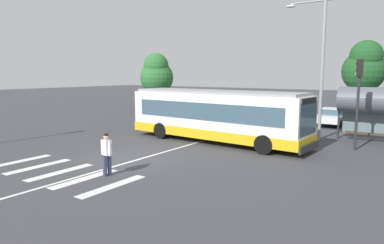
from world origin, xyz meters
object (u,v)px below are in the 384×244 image
(bus_stop_shelter, at_px, (378,101))
(background_tree_left, at_px, (157,74))
(parked_car_black, at_px, (241,110))
(traffic_light_far_corner, at_px, (358,90))
(city_transit_bus, at_px, (216,116))
(parked_car_champagne, at_px, (267,112))
(parked_car_blue, at_px, (369,118))
(twin_arm_street_lamp, at_px, (323,53))
(parked_car_silver, at_px, (299,113))
(parked_car_red, at_px, (213,108))
(parked_car_white, at_px, (332,116))
(background_tree_right, at_px, (364,67))
(pedestrian_crossing_street, at_px, (107,152))

(bus_stop_shelter, bearing_deg, background_tree_left, 165.65)
(parked_car_black, xyz_separation_m, traffic_light_far_corner, (11.16, -8.80, 2.43))
(city_transit_bus, distance_m, parked_car_champagne, 10.90)
(parked_car_blue, xyz_separation_m, twin_arm_street_lamp, (-1.83, -6.69, 4.49))
(city_transit_bus, xyz_separation_m, bus_stop_shelter, (7.83, 5.49, 0.83))
(parked_car_silver, bearing_deg, city_transit_bus, -96.60)
(parked_car_red, distance_m, twin_arm_street_lamp, 13.92)
(parked_car_white, xyz_separation_m, bus_stop_shelter, (3.78, -5.52, 1.65))
(city_transit_bus, relative_size, parked_car_black, 2.51)
(background_tree_left, xyz_separation_m, background_tree_right, (19.67, 2.94, 0.60))
(parked_car_white, distance_m, bus_stop_shelter, 6.89)
(parked_car_black, height_order, traffic_light_far_corner, traffic_light_far_corner)
(parked_car_black, bearing_deg, background_tree_right, 16.87)
(background_tree_right, bearing_deg, background_tree_left, -171.51)
(parked_car_red, bearing_deg, parked_car_silver, 4.72)
(parked_car_silver, bearing_deg, parked_car_white, -7.12)
(parked_car_blue, distance_m, bus_stop_shelter, 5.84)
(parked_car_black, height_order, parked_car_blue, same)
(city_transit_bus, bearing_deg, parked_car_black, 109.46)
(city_transit_bus, height_order, background_tree_left, background_tree_left)
(traffic_light_far_corner, bearing_deg, parked_car_silver, 123.24)
(parked_car_blue, bearing_deg, bus_stop_shelter, -78.13)
(pedestrian_crossing_street, relative_size, twin_arm_street_lamp, 0.20)
(pedestrian_crossing_street, distance_m, background_tree_right, 23.39)
(twin_arm_street_lamp, bearing_deg, parked_car_blue, 74.72)
(city_transit_bus, xyz_separation_m, traffic_light_far_corner, (7.24, 2.30, 1.61))
(parked_car_black, bearing_deg, bus_stop_shelter, -25.52)
(parked_car_white, relative_size, parked_car_blue, 1.00)
(city_transit_bus, height_order, traffic_light_far_corner, traffic_light_far_corner)
(parked_car_blue, bearing_deg, parked_car_red, -178.78)
(parked_car_white, height_order, background_tree_right, background_tree_right)
(city_transit_bus, height_order, parked_car_silver, city_transit_bus)
(parked_car_red, bearing_deg, bus_stop_shelter, -19.74)
(background_tree_right, bearing_deg, pedestrian_crossing_street, -104.16)
(traffic_light_far_corner, distance_m, twin_arm_street_lamp, 3.72)
(pedestrian_crossing_street, relative_size, parked_car_white, 0.38)
(parked_car_silver, distance_m, parked_car_white, 2.76)
(city_transit_bus, bearing_deg, bus_stop_shelter, 35.01)
(parked_car_blue, bearing_deg, twin_arm_street_lamp, -105.28)
(pedestrian_crossing_street, bearing_deg, background_tree_right, 75.84)
(parked_car_black, relative_size, twin_arm_street_lamp, 0.54)
(parked_car_black, bearing_deg, twin_arm_street_lamp, -37.85)
(parked_car_red, height_order, twin_arm_street_lamp, twin_arm_street_lamp)
(city_transit_bus, xyz_separation_m, parked_car_blue, (6.68, 10.97, -0.82))
(parked_car_white, bearing_deg, background_tree_left, 179.79)
(traffic_light_far_corner, bearing_deg, parked_car_champagne, 135.07)
(parked_car_champagne, bearing_deg, parked_car_white, 2.25)
(traffic_light_far_corner, bearing_deg, bus_stop_shelter, 79.43)
(background_tree_left, distance_m, background_tree_right, 19.90)
(city_transit_bus, relative_size, pedestrian_crossing_street, 6.63)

